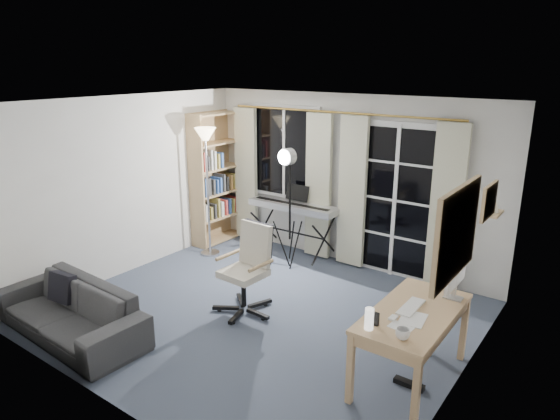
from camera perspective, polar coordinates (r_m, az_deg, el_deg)
The scene contains 17 objects.
floor at distance 5.92m, azimuth -2.31°, elevation -11.81°, with size 4.50×4.00×0.02m, color #3E475A.
window at distance 7.53m, azimuth 0.62°, elevation 6.62°, with size 1.20×0.08×1.40m.
french_door at distance 6.78m, azimuth 13.09°, elevation 0.92°, with size 1.32×0.09×2.11m.
curtains at distance 7.06m, azimuth 6.21°, elevation 2.47°, with size 3.60×0.07×2.13m.
bookshelf at distance 8.00m, azimuth -7.42°, elevation 3.30°, with size 0.35×0.97×2.07m.
torchiere_lamp at distance 7.26m, azimuth -8.44°, elevation 6.37°, with size 0.40×0.40×1.91m.
keyboard_piano at distance 7.29m, azimuth 1.51°, elevation 0.31°, with size 1.39×0.69×1.00m.
studio_light at distance 6.78m, azimuth 0.89°, elevation 4.51°, with size 0.34×0.35×1.73m.
office_chair at distance 5.79m, azimuth -3.42°, elevation -5.75°, with size 0.70×0.72×1.04m.
desk at distance 4.68m, azimuth 15.00°, elevation -12.02°, with size 0.65×1.30×0.70m.
monitor at distance 4.87m, azimuth 19.44°, elevation -6.71°, with size 0.17×0.50×0.44m.
desk_clutter at distance 4.55m, azimuth 13.18°, elevation -13.69°, with size 0.41×0.79×0.88m.
mug at distance 4.17m, azimuth 13.85°, elevation -13.45°, with size 0.11×0.09×0.11m, color silver.
wall_mirror at distance 4.06m, azimuth 19.52°, elevation -2.46°, with size 0.04×0.94×0.74m.
framed_print at distance 4.88m, azimuth 22.79°, elevation 0.95°, with size 0.03×0.42×0.32m.
wall_shelf at distance 5.42m, azimuth 23.15°, elevation 0.26°, with size 0.16×0.30×0.18m.
sofa at distance 5.78m, azimuth -23.05°, elevation -9.75°, with size 1.91×0.62×0.74m.
Camera 1 is at (3.26, -4.07, 2.81)m, focal length 32.00 mm.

